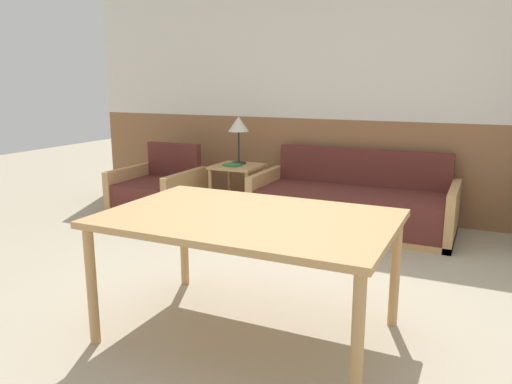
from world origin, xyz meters
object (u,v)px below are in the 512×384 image
object	(u,v)px
table_lamp	(239,126)
dining_table	(249,226)
couch	(352,206)
armchair	(158,194)
side_table	(237,174)

from	to	relation	value
table_lamp	dining_table	distance (m)	2.89
table_lamp	dining_table	world-z (taller)	table_lamp
couch	dining_table	distance (m)	2.50
armchair	table_lamp	distance (m)	1.22
couch	armchair	size ratio (longest dim) A/B	2.38
dining_table	couch	bearing A→B (deg)	89.95
dining_table	side_table	bearing A→B (deg)	118.55
couch	dining_table	xyz separation A→B (m)	(-0.00, -2.46, 0.44)
armchair	table_lamp	size ratio (longest dim) A/B	1.58
couch	dining_table	world-z (taller)	couch
table_lamp	armchair	bearing A→B (deg)	-151.44
armchair	couch	bearing A→B (deg)	-2.22
armchair	dining_table	size ratio (longest dim) A/B	0.51
couch	table_lamp	xyz separation A→B (m)	(-1.36, 0.07, 0.77)
table_lamp	couch	bearing A→B (deg)	-3.00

